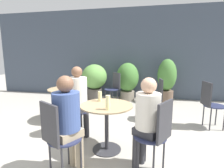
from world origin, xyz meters
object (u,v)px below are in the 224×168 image
cafe_table_far (67,96)px  bistro_chair_1 (57,133)px  cafe_table_near (107,116)px  bistro_chair_5 (114,86)px  potted_plant_0 (94,79)px  seated_person_1 (68,116)px  potted_plant_1 (128,79)px  bistro_chair_4 (156,96)px  beer_glass_0 (100,96)px  beer_glass_1 (108,103)px  seated_person_2 (147,115)px  bistro_chair_2 (157,131)px  seated_person_0 (78,96)px  bistro_chair_3 (210,101)px  bistro_chair_0 (73,105)px  potted_plant_2 (167,79)px

cafe_table_far → bistro_chair_1: bearing=-67.2°
cafe_table_near → bistro_chair_1: bistro_chair_1 is taller
cafe_table_far → bistro_chair_5: bistro_chair_5 is taller
cafe_table_near → potted_plant_0: size_ratio=0.68×
potted_plant_0 → seated_person_1: bearing=-77.6°
bistro_chair_1 → potted_plant_1: potted_plant_1 is taller
bistro_chair_4 → beer_glass_0: bistro_chair_4 is taller
cafe_table_far → bistro_chair_1: size_ratio=0.85×
seated_person_1 → beer_glass_1: (0.41, 0.37, 0.09)m
seated_person_2 → potted_plant_0: bearing=-122.9°
bistro_chair_2 → seated_person_1: (-1.07, -0.18, 0.17)m
cafe_table_near → seated_person_2: size_ratio=0.66×
seated_person_0 → bistro_chair_1: bearing=-140.7°
bistro_chair_3 → beer_glass_1: bearing=118.2°
bistro_chair_3 → seated_person_0: (-2.41, -0.88, 0.19)m
bistro_chair_0 → bistro_chair_5: size_ratio=1.00×
cafe_table_far → beer_glass_1: beer_glass_1 is taller
bistro_chair_1 → beer_glass_1: size_ratio=4.72×
cafe_table_far → potted_plant_1: (1.11, 2.04, 0.13)m
bistro_chair_4 → seated_person_1: bearing=-36.4°
bistro_chair_5 → potted_plant_1: bearing=102.8°
cafe_table_near → potted_plant_0: potted_plant_0 is taller
seated_person_1 → beer_glass_0: size_ratio=7.68×
bistro_chair_0 → bistro_chair_5: same height
cafe_table_near → bistro_chair_1: bearing=-119.8°
beer_glass_1 → potted_plant_0: 3.45m
seated_person_1 → potted_plant_1: bearing=-64.7°
cafe_table_near → seated_person_1: size_ratio=0.64×
bistro_chair_5 → potted_plant_1: (0.33, 0.56, 0.12)m
cafe_table_far → potted_plant_1: bearing=61.4°
bistro_chair_3 → bistro_chair_4: bearing=66.4°
bistro_chair_1 → seated_person_0: size_ratio=0.74×
bistro_chair_3 → beer_glass_0: bistro_chair_3 is taller
cafe_table_far → seated_person_0: (0.57, -0.71, 0.20)m
beer_glass_0 → potted_plant_0: potted_plant_0 is taller
potted_plant_0 → potted_plant_2: (2.29, 0.00, 0.05)m
bistro_chair_3 → bistro_chair_5: (-2.20, 1.30, 0.00)m
bistro_chair_3 → potted_plant_0: size_ratio=0.82×
potted_plant_0 → cafe_table_near: bearing=-69.3°
bistro_chair_2 → potted_plant_1: (-0.78, 3.50, 0.12)m
bistro_chair_1 → bistro_chair_5: same height
seated_person_0 → bistro_chair_2: bearing=-90.0°
potted_plant_2 → bistro_chair_5: bearing=-162.6°
bistro_chair_0 → bistro_chair_4: same height
bistro_chair_5 → beer_glass_0: size_ratio=5.90×
bistro_chair_3 → bistro_chair_4: same height
cafe_table_far → beer_glass_0: size_ratio=5.03×
cafe_table_near → seated_person_1: (-0.34, -0.60, 0.19)m
potted_plant_0 → potted_plant_1: potted_plant_1 is taller
bistro_chair_0 → seated_person_1: size_ratio=0.77×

